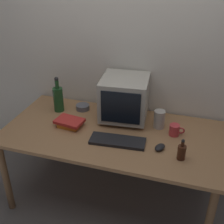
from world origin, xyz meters
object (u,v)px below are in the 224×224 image
at_px(mug, 175,130).
at_px(keyboard, 118,141).
at_px(bottle_tall, 58,98).
at_px(crt_monitor, 125,98).
at_px(bottle_short, 182,152).
at_px(cd_spindle, 83,107).
at_px(book_stack, 70,123).
at_px(metal_canister, 159,119).
at_px(computer_mouse, 160,147).

bearing_deg(mug, keyboard, -150.05).
relative_size(bottle_tall, mug, 2.72).
distance_m(crt_monitor, bottle_tall, 0.60).
relative_size(crt_monitor, mug, 3.49).
distance_m(crt_monitor, keyboard, 0.41).
bearing_deg(mug, bottle_tall, 174.78).
distance_m(bottle_short, cd_spindle, 1.04).
distance_m(book_stack, mug, 0.85).
distance_m(keyboard, bottle_tall, 0.73).
bearing_deg(keyboard, metal_canister, 44.77).
relative_size(bottle_short, cd_spindle, 1.36).
bearing_deg(metal_canister, keyboard, -130.42).
bearing_deg(metal_canister, mug, -30.09).
bearing_deg(crt_monitor, bottle_short, -39.04).
bearing_deg(mug, metal_canister, 149.91).
height_order(keyboard, mug, mug).
bearing_deg(keyboard, mug, 25.14).
xyz_separation_m(crt_monitor, computer_mouse, (0.37, -0.36, -0.17)).
bearing_deg(mug, bottle_short, -74.69).
xyz_separation_m(crt_monitor, book_stack, (-0.39, -0.26, -0.16)).
xyz_separation_m(bottle_tall, bottle_short, (1.12, -0.38, -0.06)).
relative_size(computer_mouse, bottle_tall, 0.31).
distance_m(computer_mouse, cd_spindle, 0.87).
height_order(keyboard, metal_canister, metal_canister).
height_order(keyboard, bottle_short, bottle_short).
height_order(keyboard, cd_spindle, cd_spindle).
bearing_deg(cd_spindle, book_stack, -88.70).
relative_size(bottle_tall, book_stack, 1.34).
bearing_deg(cd_spindle, crt_monitor, -5.82).
xyz_separation_m(book_stack, mug, (0.84, 0.12, 0.01)).
bearing_deg(cd_spindle, bottle_tall, -157.22).
bearing_deg(cd_spindle, mug, -11.82).
relative_size(mug, cd_spindle, 1.00).
relative_size(computer_mouse, mug, 0.83).
height_order(bottle_short, cd_spindle, bottle_short).
height_order(crt_monitor, computer_mouse, crt_monitor).
xyz_separation_m(bottle_tall, cd_spindle, (0.20, 0.08, -0.10)).
height_order(book_stack, cd_spindle, book_stack).
relative_size(keyboard, metal_canister, 2.80).
height_order(bottle_short, book_stack, bottle_short).
distance_m(bottle_tall, metal_canister, 0.91).
distance_m(bottle_short, mug, 0.30).
bearing_deg(cd_spindle, metal_canister, -7.90).
xyz_separation_m(crt_monitor, bottle_tall, (-0.60, -0.04, -0.07)).
xyz_separation_m(cd_spindle, metal_canister, (0.71, -0.10, 0.05)).
xyz_separation_m(keyboard, metal_canister, (0.26, 0.31, 0.06)).
height_order(computer_mouse, bottle_short, bottle_short).
distance_m(cd_spindle, metal_canister, 0.72).
bearing_deg(bottle_tall, computer_mouse, -18.25).
bearing_deg(computer_mouse, mug, 93.08).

